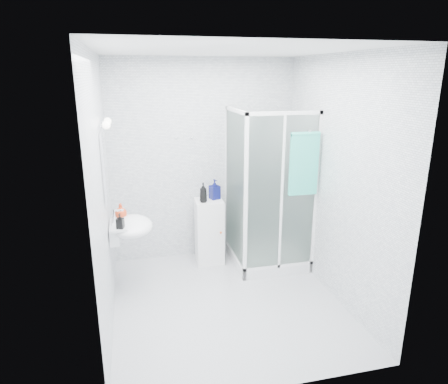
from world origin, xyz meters
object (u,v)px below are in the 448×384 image
object	(u,v)px
shower_enclosure	(263,232)
hand_towel	(304,162)
wall_basin	(129,227)
soap_dispenser_orange	(121,211)
shampoo_bottle_a	(203,193)
soap_dispenser_black	(120,221)
shampoo_bottle_b	(215,189)
storage_cabinet	(209,231)

from	to	relation	value
shower_enclosure	hand_towel	size ratio (longest dim) A/B	2.75
wall_basin	soap_dispenser_orange	xyz separation A→B (m)	(-0.08, 0.12, 0.15)
shower_enclosure	hand_towel	xyz separation A→B (m)	(0.32, -0.40, 0.98)
shampoo_bottle_a	soap_dispenser_black	size ratio (longest dim) A/B	1.60
shower_enclosure	shampoo_bottle_b	xyz separation A→B (m)	(-0.57, 0.31, 0.53)
hand_towel	shampoo_bottle_a	distance (m)	1.30
wall_basin	soap_dispenser_orange	distance (m)	0.21
shower_enclosure	hand_towel	distance (m)	1.11
shower_enclosure	wall_basin	distance (m)	1.72
shower_enclosure	shampoo_bottle_a	bearing A→B (deg)	164.06
shampoo_bottle_b	soap_dispenser_black	xyz separation A→B (m)	(-1.17, -0.82, -0.03)
shower_enclosure	wall_basin	bearing A→B (deg)	-169.19
shower_enclosure	soap_dispenser_black	bearing A→B (deg)	-163.77
hand_towel	soap_dispenser_orange	distance (m)	2.12
storage_cabinet	shampoo_bottle_b	distance (m)	0.56
soap_dispenser_orange	soap_dispenser_black	bearing A→B (deg)	-90.79
hand_towel	soap_dispenser_black	size ratio (longest dim) A/B	4.63
shampoo_bottle_b	hand_towel	bearing A→B (deg)	-38.85
wall_basin	shampoo_bottle_b	size ratio (longest dim) A/B	2.17
hand_towel	wall_basin	bearing A→B (deg)	177.53
soap_dispenser_orange	storage_cabinet	bearing A→B (deg)	23.21
storage_cabinet	hand_towel	bearing A→B (deg)	-31.82
wall_basin	shampoo_bottle_b	world-z (taller)	shampoo_bottle_b
shower_enclosure	shampoo_bottle_a	size ratio (longest dim) A/B	8.00
shampoo_bottle_b	soap_dispenser_orange	xyz separation A→B (m)	(-1.17, -0.51, -0.03)
storage_cabinet	soap_dispenser_orange	size ratio (longest dim) A/B	5.00
shower_enclosure	storage_cabinet	xyz separation A→B (m)	(-0.65, 0.26, -0.03)
wall_basin	soap_dispenser_black	size ratio (longest dim) A/B	3.57
shampoo_bottle_b	storage_cabinet	bearing A→B (deg)	-150.55
shampoo_bottle_b	soap_dispenser_orange	bearing A→B (deg)	-156.32
shower_enclosure	soap_dispenser_black	size ratio (longest dim) A/B	12.75
shampoo_bottle_a	shampoo_bottle_b	bearing A→B (deg)	31.43
wall_basin	storage_cabinet	xyz separation A→B (m)	(1.00, 0.58, -0.37)
wall_basin	storage_cabinet	distance (m)	1.22
shampoo_bottle_b	soap_dispenser_orange	world-z (taller)	shampoo_bottle_b
wall_basin	shampoo_bottle_b	distance (m)	1.27
wall_basin	soap_dispenser_black	bearing A→B (deg)	-113.87
storage_cabinet	soap_dispenser_black	size ratio (longest dim) A/B	5.39
storage_cabinet	shampoo_bottle_a	distance (m)	0.56
storage_cabinet	soap_dispenser_orange	distance (m)	1.29
shower_enclosure	soap_dispenser_orange	bearing A→B (deg)	-173.45
shampoo_bottle_a	storage_cabinet	bearing A→B (deg)	33.34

